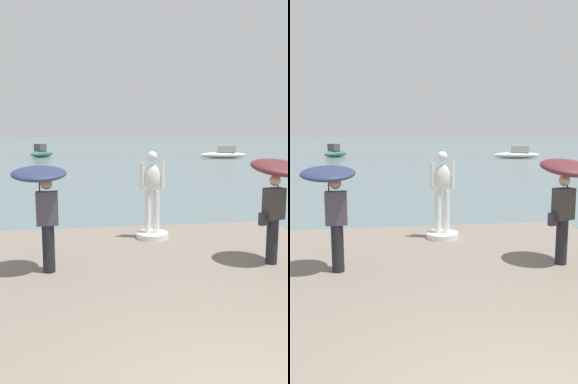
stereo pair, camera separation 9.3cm
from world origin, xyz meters
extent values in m
plane|color=slate|center=(0.00, 40.00, 0.00)|extent=(400.00, 400.00, 0.00)
cube|color=slate|center=(0.00, 2.45, 0.20)|extent=(7.76, 10.90, 0.40)
cylinder|color=white|center=(0.23, 6.63, 0.46)|extent=(0.77, 0.77, 0.13)
cylinder|color=white|center=(0.13, 6.63, 1.03)|extent=(0.15, 0.15, 1.01)
cylinder|color=white|center=(0.33, 6.63, 1.03)|extent=(0.15, 0.15, 1.01)
ellipsoid|color=white|center=(0.23, 6.63, 1.86)|extent=(0.38, 0.26, 0.64)
sphere|color=white|center=(0.23, 6.63, 2.36)|extent=(0.24, 0.24, 0.24)
cylinder|color=white|center=(-0.01, 6.63, 1.91)|extent=(0.10, 0.10, 0.62)
cylinder|color=white|center=(0.47, 6.63, 1.91)|extent=(0.10, 0.10, 0.62)
cylinder|color=black|center=(-2.03, 4.59, 0.84)|extent=(0.22, 0.22, 0.88)
cube|color=#47424C|center=(-2.03, 4.59, 1.58)|extent=(0.39, 0.26, 0.60)
sphere|color=#A87A5B|center=(-2.03, 4.59, 2.02)|extent=(0.21, 0.21, 0.21)
cylinder|color=#262626|center=(-2.15, 4.62, 1.89)|extent=(0.02, 0.02, 0.52)
ellipsoid|color=navy|center=(-2.15, 4.62, 2.20)|extent=(1.01, 1.03, 0.33)
cylinder|color=black|center=(2.19, 4.41, 0.84)|extent=(0.22, 0.22, 0.88)
cube|color=#38332D|center=(2.19, 4.41, 1.58)|extent=(0.43, 0.34, 0.60)
sphere|color=tan|center=(2.19, 4.41, 2.02)|extent=(0.21, 0.21, 0.21)
cylinder|color=#262626|center=(2.29, 4.49, 1.91)|extent=(0.02, 0.02, 0.57)
ellipsoid|color=#5B2328|center=(2.29, 4.49, 2.26)|extent=(1.35, 1.37, 0.43)
cube|color=#332838|center=(1.97, 4.36, 1.30)|extent=(0.20, 0.15, 0.24)
ellipsoid|color=silver|center=(14.02, 40.02, 0.34)|extent=(5.29, 2.28, 0.68)
cube|color=#B2ADA3|center=(14.40, 39.96, 1.02)|extent=(1.95, 1.37, 0.79)
ellipsoid|color=#336B5B|center=(-6.00, 44.86, 0.37)|extent=(3.13, 3.39, 0.74)
cube|color=#4C4C51|center=(-6.16, 44.67, 1.11)|extent=(1.42, 1.42, 0.83)
camera|label=1|loc=(-1.39, -2.60, 2.94)|focal=37.45mm
camera|label=2|loc=(-1.29, -2.61, 2.94)|focal=37.45mm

